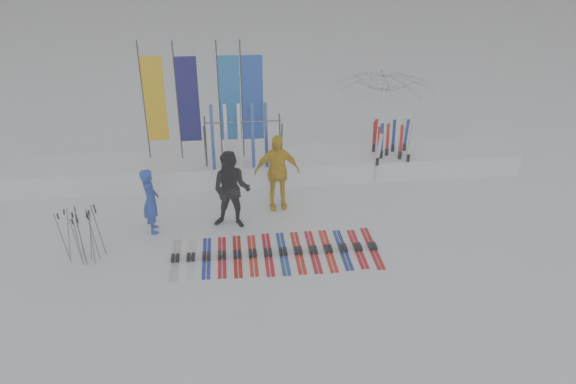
{
  "coord_description": "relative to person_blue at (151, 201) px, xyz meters",
  "views": [
    {
      "loc": [
        -1.04,
        -9.68,
        6.85
      ],
      "look_at": [
        0.2,
        1.6,
        1.0
      ],
      "focal_mm": 35.0,
      "sensor_mm": 36.0,
      "label": 1
    }
  ],
  "objects": [
    {
      "name": "feather_flags",
      "position": [
        1.28,
        2.84,
        1.45
      ],
      "size": [
        3.16,
        0.21,
        3.2
      ],
      "color": "#383A3F",
      "rests_on": "ground"
    },
    {
      "name": "ground",
      "position": [
        2.93,
        -1.91,
        -0.79
      ],
      "size": [
        120.0,
        120.0,
        0.0
      ],
      "primitive_type": "plane",
      "color": "white",
      "rests_on": "ground"
    },
    {
      "name": "ski_row",
      "position": [
        2.76,
        -1.3,
        -0.76
      ],
      "size": [
        4.51,
        1.7,
        0.07
      ],
      "color": "#AEB0B5",
      "rests_on": "ground"
    },
    {
      "name": "tent_canopy",
      "position": [
        6.41,
        3.86,
        0.5
      ],
      "size": [
        2.93,
        2.98,
        2.59
      ],
      "primitive_type": "imported",
      "rotation": [
        0.0,
        0.0,
        -0.04
      ],
      "color": "white",
      "rests_on": "ground"
    },
    {
      "name": "ski_rack",
      "position": [
        2.23,
        2.29,
        0.59
      ],
      "size": [
        2.04,
        0.8,
        1.23
      ],
      "color": "#383A3F",
      "rests_on": "ground"
    },
    {
      "name": "upright_skis",
      "position": [
        6.3,
        2.37,
        -0.01
      ],
      "size": [
        1.24,
        0.91,
        1.67
      ],
      "color": "silver",
      "rests_on": "ground"
    },
    {
      "name": "person_black",
      "position": [
        1.85,
        0.02,
        0.16
      ],
      "size": [
        1.06,
        0.91,
        1.89
      ],
      "primitive_type": "imported",
      "rotation": [
        0.0,
        0.0,
        -0.23
      ],
      "color": "black",
      "rests_on": "ground"
    },
    {
      "name": "person_yellow",
      "position": [
        2.98,
        0.84,
        0.18
      ],
      "size": [
        1.17,
        0.56,
        1.94
      ],
      "primitive_type": "imported",
      "rotation": [
        0.0,
        0.0,
        0.08
      ],
      "color": "gold",
      "rests_on": "ground"
    },
    {
      "name": "pole_cluster",
      "position": [
        -1.31,
        -1.07,
        -0.19
      ],
      "size": [
        0.86,
        0.62,
        1.26
      ],
      "color": "#595B60",
      "rests_on": "ground"
    },
    {
      "name": "person_blue",
      "position": [
        0.0,
        0.0,
        0.0
      ],
      "size": [
        0.49,
        0.64,
        1.58
      ],
      "primitive_type": "imported",
      "rotation": [
        0.0,
        0.0,
        1.78
      ],
      "color": "#1D3BA9",
      "rests_on": "ground"
    },
    {
      "name": "snow_bank",
      "position": [
        2.93,
        2.69,
        -0.49
      ],
      "size": [
        14.0,
        1.6,
        0.6
      ],
      "primitive_type": "cube",
      "color": "white",
      "rests_on": "ground"
    }
  ]
}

